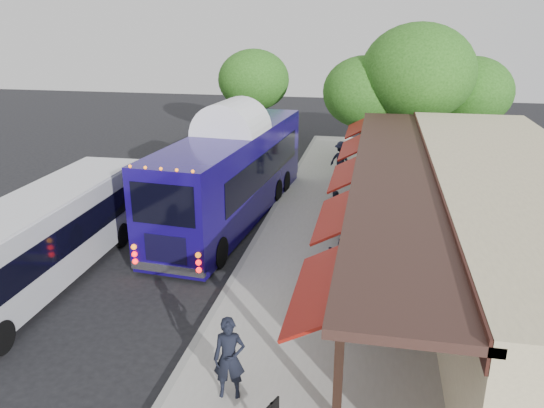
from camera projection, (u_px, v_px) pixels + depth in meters
The scene contains 14 objects.
ground at pixel (216, 308), 15.22m from camera, with size 90.00×90.00×0.00m, color black.
sidewalk at pixel (392, 262), 17.98m from camera, with size 10.00×40.00×0.15m, color #9E9B93.
curb at pixel (250, 250), 18.89m from camera, with size 0.20×40.00×0.16m, color gray.
station_shelter at pixel (505, 220), 16.78m from camera, with size 8.15×20.00×3.60m.
coach_bus at pixel (233, 169), 21.61m from camera, with size 3.63×12.33×3.89m.
city_bus at pixel (41, 237), 16.24m from camera, with size 2.47×10.41×2.79m.
ped_a at pixel (229, 358), 11.18m from camera, with size 0.68×0.45×1.86m, color black.
ped_b at pixel (342, 251), 16.50m from camera, with size 0.87×0.68×1.79m, color black.
ped_c at pixel (335, 213), 19.86m from camera, with size 1.01×0.42×1.72m, color black.
ped_d at pixel (341, 161), 26.79m from camera, with size 1.28×0.73×1.97m, color black.
tree_left at pixel (365, 92), 29.71m from camera, with size 4.73×4.73×6.06m.
tree_mid at pixel (418, 72), 28.39m from camera, with size 6.11×6.11×7.82m.
tree_right at pixel (471, 92), 30.21m from camera, with size 4.68×4.68×5.99m.
tree_far at pixel (254, 80), 35.54m from camera, with size 4.78×4.78×6.11m.
Camera 1 is at (4.21, -12.83, 7.81)m, focal length 35.00 mm.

